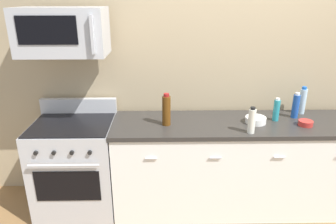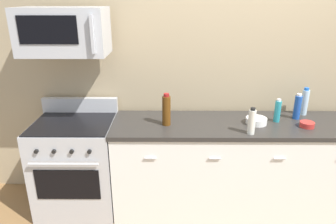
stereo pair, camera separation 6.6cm
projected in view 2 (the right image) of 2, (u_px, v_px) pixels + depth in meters
ground_plane at (234, 204)px, 3.22m from camera, size 6.61×6.61×0.00m
back_wall at (236, 68)px, 3.12m from camera, size 5.51×0.10×2.70m
counter_unit at (237, 166)px, 3.05m from camera, size 2.42×0.66×0.92m
range_oven at (78, 164)px, 3.06m from camera, size 0.76×0.69×1.07m
microwave at (64, 31)px, 2.65m from camera, size 0.74×0.44×0.40m
bottle_water_clear at (305, 102)px, 3.06m from camera, size 0.07×0.07×0.28m
bottle_soda_blue at (297, 107)px, 2.96m from camera, size 0.07×0.07×0.25m
bottle_vinegar_white at (252, 122)px, 2.63m from camera, size 0.06×0.06×0.24m
bottle_wine_amber at (166, 110)px, 2.80m from camera, size 0.08×0.08×0.30m
bottle_dish_soap at (278, 111)px, 2.89m from camera, size 0.06×0.06×0.22m
bowl_white_ceramic at (256, 120)px, 2.87m from camera, size 0.19×0.19×0.06m
bowl_red_small at (307, 124)px, 2.80m from camera, size 0.13×0.13×0.05m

